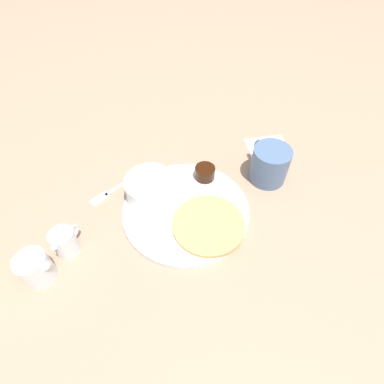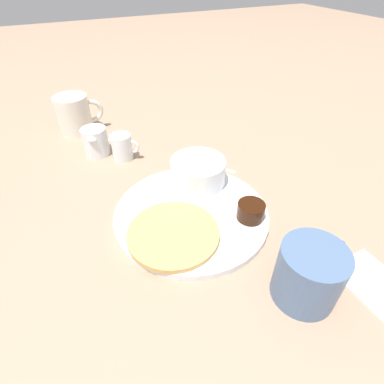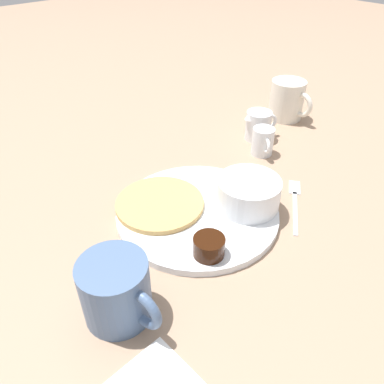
% 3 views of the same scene
% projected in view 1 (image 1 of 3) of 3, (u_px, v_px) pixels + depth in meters
% --- Properties ---
extents(ground_plane, '(4.00, 4.00, 0.00)m').
position_uv_depth(ground_plane, '(186.00, 212.00, 0.64)').
color(ground_plane, '#9E7F66').
extents(plate, '(0.27, 0.27, 0.01)m').
position_uv_depth(plate, '(186.00, 210.00, 0.64)').
color(plate, white).
rests_on(plate, ground_plane).
extents(pancake_stack, '(0.15, 0.15, 0.01)m').
position_uv_depth(pancake_stack, '(209.00, 225.00, 0.60)').
color(pancake_stack, tan).
rests_on(pancake_stack, plate).
extents(bowl, '(0.10, 0.10, 0.05)m').
position_uv_depth(bowl, '(150.00, 187.00, 0.63)').
color(bowl, white).
rests_on(bowl, plate).
extents(syrup_cup, '(0.05, 0.05, 0.03)m').
position_uv_depth(syrup_cup, '(205.00, 173.00, 0.68)').
color(syrup_cup, black).
rests_on(syrup_cup, plate).
extents(butter_ramekin, '(0.05, 0.05, 0.05)m').
position_uv_depth(butter_ramekin, '(149.00, 183.00, 0.65)').
color(butter_ramekin, white).
rests_on(butter_ramekin, plate).
extents(coffee_mug, '(0.08, 0.12, 0.08)m').
position_uv_depth(coffee_mug, '(269.00, 164.00, 0.67)').
color(coffee_mug, slate).
rests_on(coffee_mug, ground_plane).
extents(creamer_pitcher_near, '(0.05, 0.06, 0.06)m').
position_uv_depth(creamer_pitcher_near, '(65.00, 242.00, 0.56)').
color(creamer_pitcher_near, white).
rests_on(creamer_pitcher_near, ground_plane).
extents(creamer_pitcher_far, '(0.08, 0.05, 0.07)m').
position_uv_depth(creamer_pitcher_far, '(35.00, 268.00, 0.52)').
color(creamer_pitcher_far, white).
rests_on(creamer_pitcher_far, ground_plane).
extents(fork, '(0.13, 0.10, 0.00)m').
position_uv_depth(fork, '(113.00, 190.00, 0.68)').
color(fork, silver).
rests_on(fork, ground_plane).
extents(napkin, '(0.11, 0.08, 0.00)m').
position_uv_depth(napkin, '(267.00, 146.00, 0.77)').
color(napkin, white).
rests_on(napkin, ground_plane).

